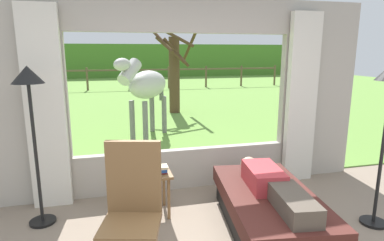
% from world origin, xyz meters
% --- Properties ---
extents(back_wall_with_window, '(5.20, 0.12, 2.55)m').
position_xyz_m(back_wall_with_window, '(0.00, 2.26, 1.25)').
color(back_wall_with_window, '#ADA599').
rests_on(back_wall_with_window, ground_plane).
extents(curtain_panel_left, '(0.44, 0.10, 2.40)m').
position_xyz_m(curtain_panel_left, '(-1.69, 2.12, 1.20)').
color(curtain_panel_left, silver).
rests_on(curtain_panel_left, ground_plane).
extents(curtain_panel_right, '(0.44, 0.10, 2.40)m').
position_xyz_m(curtain_panel_right, '(1.69, 2.12, 1.20)').
color(curtain_panel_right, silver).
rests_on(curtain_panel_right, ground_plane).
extents(outdoor_pasture_lawn, '(36.00, 21.68, 0.02)m').
position_xyz_m(outdoor_pasture_lawn, '(0.00, 13.16, 0.01)').
color(outdoor_pasture_lawn, olive).
rests_on(outdoor_pasture_lawn, ground_plane).
extents(distant_hill_ridge, '(36.00, 2.00, 2.40)m').
position_xyz_m(distant_hill_ridge, '(0.00, 23.00, 1.20)').
color(distant_hill_ridge, '#487B2A').
rests_on(distant_hill_ridge, ground_plane).
extents(recliner_sofa, '(1.13, 1.81, 0.42)m').
position_xyz_m(recliner_sofa, '(0.63, 0.96, 0.22)').
color(recliner_sofa, black).
rests_on(recliner_sofa, ground_plane).
extents(reclining_person, '(0.42, 1.44, 0.22)m').
position_xyz_m(reclining_person, '(0.63, 0.91, 0.52)').
color(reclining_person, '#B23338').
rests_on(reclining_person, recliner_sofa).
extents(rocking_chair, '(0.62, 0.78, 1.12)m').
position_xyz_m(rocking_chair, '(-0.81, 0.70, 0.55)').
color(rocking_chair, brown).
rests_on(rocking_chair, ground_plane).
extents(side_table, '(0.44, 0.44, 0.52)m').
position_xyz_m(side_table, '(-0.54, 1.59, 0.43)').
color(side_table, brown).
rests_on(side_table, ground_plane).
extents(potted_plant, '(0.22, 0.22, 0.32)m').
position_xyz_m(potted_plant, '(-0.62, 1.65, 0.70)').
color(potted_plant, '#4C5156').
rests_on(potted_plant, side_table).
extents(book_stack, '(0.18, 0.16, 0.09)m').
position_xyz_m(book_stack, '(-0.44, 1.53, 0.56)').
color(book_stack, '#B22D28').
rests_on(book_stack, side_table).
extents(floor_lamp_left, '(0.32, 0.32, 1.73)m').
position_xyz_m(floor_lamp_left, '(-1.75, 1.69, 1.40)').
color(floor_lamp_left, black).
rests_on(floor_lamp_left, ground_plane).
extents(horse, '(1.38, 1.65, 1.73)m').
position_xyz_m(horse, '(-0.20, 5.02, 1.16)').
color(horse, '#B2B2AD').
rests_on(horse, outdoor_pasture_lawn).
extents(pasture_tree, '(1.37, 1.47, 2.65)m').
position_xyz_m(pasture_tree, '(0.96, 7.74, 1.32)').
color(pasture_tree, '#4C3823').
rests_on(pasture_tree, outdoor_pasture_lawn).
extents(pasture_fence_line, '(16.10, 0.10, 1.10)m').
position_xyz_m(pasture_fence_line, '(0.00, 14.50, 0.74)').
color(pasture_fence_line, brown).
rests_on(pasture_fence_line, outdoor_pasture_lawn).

